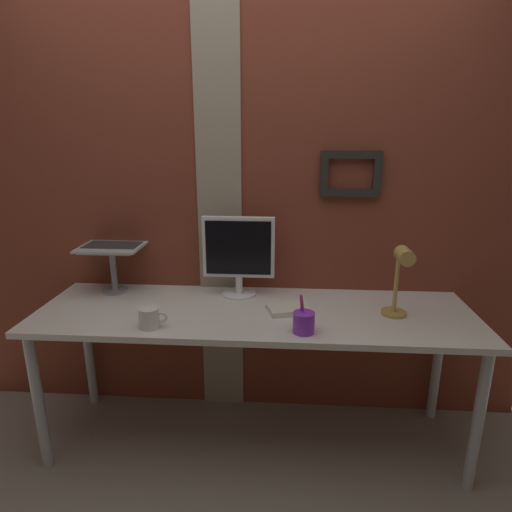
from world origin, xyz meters
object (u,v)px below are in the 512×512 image
object	(u,v)px
laptop	(116,236)
desk_lamp	(400,275)
monitor	(239,252)
pen_cup	(304,322)
coffee_mug	(150,318)

from	to	relation	value
laptop	desk_lamp	size ratio (longest dim) A/B	0.93
laptop	desk_lamp	world-z (taller)	laptop
laptop	monitor	bearing A→B (deg)	-6.00
monitor	desk_lamp	xyz separation A→B (m)	(0.77, -0.26, -0.02)
pen_cup	coffee_mug	distance (m)	0.69
laptop	pen_cup	xyz separation A→B (m)	(1.02, -0.50, -0.25)
desk_lamp	coffee_mug	xyz separation A→B (m)	(-1.12, -0.17, -0.17)
monitor	pen_cup	xyz separation A→B (m)	(0.33, -0.43, -0.19)
desk_lamp	laptop	bearing A→B (deg)	167.28
monitor	laptop	size ratio (longest dim) A/B	1.30
laptop	coffee_mug	distance (m)	0.65
monitor	desk_lamp	bearing A→B (deg)	-18.41
desk_lamp	coffee_mug	world-z (taller)	desk_lamp
monitor	desk_lamp	world-z (taller)	monitor
coffee_mug	desk_lamp	bearing A→B (deg)	8.59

